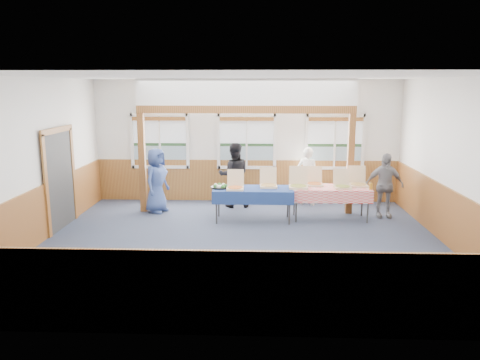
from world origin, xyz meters
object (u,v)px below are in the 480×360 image
at_px(woman_black, 234,175).
at_px(person_grey, 384,185).
at_px(woman_white, 308,176).
at_px(man_blue, 157,180).
at_px(table_left, 253,191).
at_px(table_right, 331,190).

distance_m(woman_black, person_grey, 3.64).
height_order(woman_white, woman_black, woman_black).
relative_size(woman_black, person_grey, 1.08).
relative_size(woman_black, man_blue, 1.04).
xyz_separation_m(table_left, woman_white, (1.39, 1.53, 0.05)).
bearing_deg(person_grey, man_blue, 177.96).
relative_size(man_blue, person_grey, 1.04).
bearing_deg(man_blue, woman_white, -56.25).
bearing_deg(table_left, man_blue, 173.30).
xyz_separation_m(woman_black, person_grey, (3.55, -0.82, -0.06)).
bearing_deg(woman_white, table_left, 70.70).
bearing_deg(table_left, table_right, 15.37).
xyz_separation_m(woman_white, man_blue, (-3.73, -0.86, 0.03)).
bearing_deg(table_right, person_grey, 12.30).
bearing_deg(man_blue, woman_black, -52.00).
relative_size(woman_white, woman_black, 0.92).
distance_m(woman_white, person_grey, 2.00).
bearing_deg(person_grey, woman_white, 147.00).
bearing_deg(person_grey, woman_black, 167.55).
height_order(man_blue, person_grey, man_blue).
relative_size(table_left, person_grey, 1.26).
height_order(woman_white, man_blue, man_blue).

